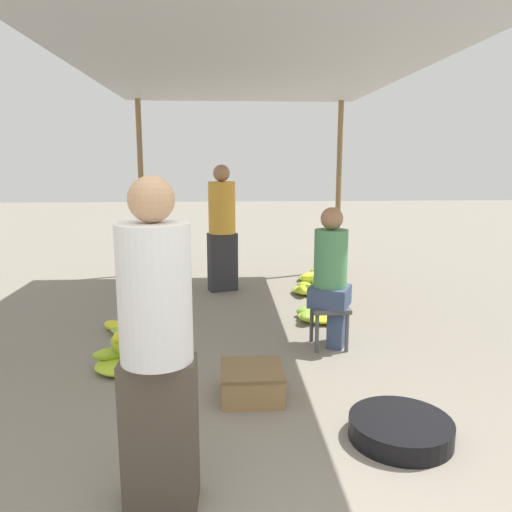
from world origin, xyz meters
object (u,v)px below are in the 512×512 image
(stool, at_px, (329,314))
(shopper_walking_mid, at_px, (222,226))
(banana_pile_right_1, at_px, (319,315))
(vendor_foreground, at_px, (157,342))
(basin_black, at_px, (400,429))
(banana_pile_left_1, at_px, (129,357))
(banana_pile_right_2, at_px, (318,276))
(banana_pile_left_0, at_px, (137,327))
(vendor_seated, at_px, (332,276))
(banana_pile_right_0, at_px, (311,287))
(crate_near, at_px, (252,382))

(stool, relative_size, shopper_walking_mid, 0.24)
(shopper_walking_mid, bearing_deg, banana_pile_right_1, -52.78)
(stool, bearing_deg, vendor_foreground, -121.81)
(basin_black, xyz_separation_m, banana_pile_left_1, (-1.87, 1.16, 0.05))
(stool, bearing_deg, banana_pile_right_2, 81.40)
(banana_pile_left_0, distance_m, banana_pile_left_1, 0.92)
(stool, bearing_deg, banana_pile_left_0, 164.77)
(vendor_seated, xyz_separation_m, banana_pile_left_0, (-1.85, 0.49, -0.61))
(banana_pile_right_2, relative_size, shopper_walking_mid, 0.35)
(banana_pile_right_2, bearing_deg, banana_pile_left_0, -137.21)
(stool, bearing_deg, banana_pile_right_0, 85.00)
(stool, height_order, banana_pile_left_1, stool)
(banana_pile_right_2, bearing_deg, crate_near, -108.13)
(banana_pile_right_0, xyz_separation_m, banana_pile_right_1, (-0.11, -1.12, -0.02))
(banana_pile_right_1, distance_m, crate_near, 1.94)
(stool, bearing_deg, vendor_seated, 24.86)
(vendor_foreground, xyz_separation_m, banana_pile_left_0, (-0.55, 2.57, -0.79))
(stool, xyz_separation_m, vendor_seated, (0.02, 0.01, 0.35))
(banana_pile_left_1, xyz_separation_m, shopper_walking_mid, (0.77, 2.57, 0.75))
(basin_black, relative_size, banana_pile_right_0, 1.07)
(vendor_foreground, height_order, banana_pile_left_0, vendor_foreground)
(banana_pile_left_0, bearing_deg, banana_pile_right_0, 35.12)
(vendor_foreground, xyz_separation_m, banana_pile_right_2, (1.67, 4.62, -0.77))
(basin_black, bearing_deg, crate_near, 145.10)
(banana_pile_right_2, bearing_deg, shopper_walking_mid, -163.56)
(stool, xyz_separation_m, banana_pile_left_1, (-1.75, -0.42, -0.21))
(stool, distance_m, banana_pile_right_2, 2.60)
(stool, bearing_deg, crate_near, -128.47)
(banana_pile_left_1, distance_m, banana_pile_right_0, 3.01)
(banana_pile_right_2, bearing_deg, basin_black, -93.72)
(vendor_seated, bearing_deg, crate_near, -128.85)
(crate_near, height_order, shopper_walking_mid, shopper_walking_mid)
(vendor_foreground, relative_size, banana_pile_left_0, 2.19)
(basin_black, height_order, shopper_walking_mid, shopper_walking_mid)
(vendor_seated, bearing_deg, stool, -155.14)
(crate_near, bearing_deg, banana_pile_left_1, 150.96)
(basin_black, xyz_separation_m, banana_pile_right_2, (0.27, 4.14, 0.01))
(vendor_seated, height_order, banana_pile_left_1, vendor_seated)
(vendor_foreground, distance_m, banana_pile_right_1, 3.25)
(basin_black, bearing_deg, stool, 94.26)
(vendor_seated, xyz_separation_m, basin_black, (0.10, -1.59, -0.61))
(banana_pile_left_0, bearing_deg, vendor_seated, -14.87)
(vendor_seated, distance_m, banana_pile_right_1, 0.99)
(banana_pile_right_0, bearing_deg, vendor_seated, -94.51)
(stool, distance_m, banana_pile_right_0, 1.93)
(banana_pile_right_0, bearing_deg, banana_pile_right_2, 71.28)
(banana_pile_right_1, bearing_deg, banana_pile_right_0, 84.52)
(banana_pile_left_0, height_order, banana_pile_right_2, banana_pile_right_2)
(banana_pile_left_1, distance_m, crate_near, 1.13)
(stool, xyz_separation_m, banana_pile_right_0, (0.17, 1.91, -0.24))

